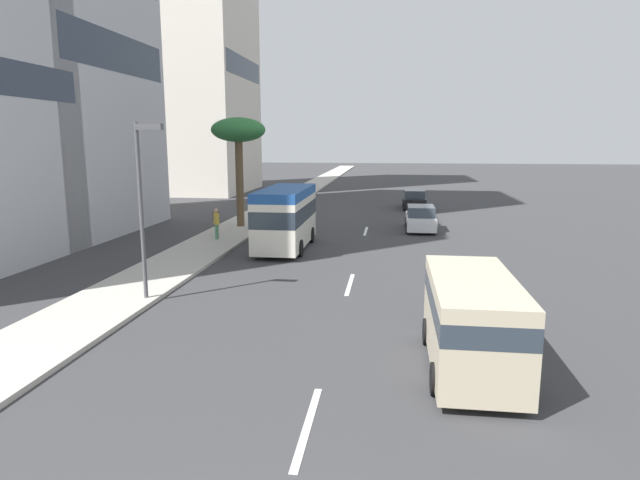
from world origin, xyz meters
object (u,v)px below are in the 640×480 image
Objects in this scene: car_fourth at (414,200)px; palm_tree at (238,133)px; minibus_second at (286,216)px; pedestrian_near_lamp at (217,222)px; van_third at (472,317)px; street_lamp at (143,190)px; pedestrian_mid_block at (216,220)px; car_lead at (420,219)px.

palm_tree is at bearing 135.90° from car_fourth.
pedestrian_near_lamp is at bearing -108.54° from minibus_second.
street_lamp is at bearing 67.42° from van_third.
van_third is (-14.18, -7.40, -0.40)m from minibus_second.
car_fourth is at bearing 157.96° from minibus_second.
minibus_second is at bearing -70.49° from pedestrian_mid_block.
street_lamp reaches higher than pedestrian_mid_block.
minibus_second is at bearing -16.31° from street_lamp.
minibus_second is at bearing 133.51° from car_lead.
pedestrian_near_lamp is (-16.48, 11.41, 0.34)m from car_fourth.
car_lead is at bearing -31.12° from street_lamp.
minibus_second is at bearing 27.56° from van_third.
street_lamp reaches higher than pedestrian_near_lamp.
car_fourth is 29.73m from street_lamp.
pedestrian_mid_block is at bearing 141.70° from car_fourth.
palm_tree is at bearing 4.45° from street_lamp.
minibus_second reaches higher than pedestrian_near_lamp.
pedestrian_mid_block is (-4.03, 11.87, 0.26)m from car_lead.
pedestrian_mid_block is 0.23× the size of palm_tree.
palm_tree is at bearing -145.94° from minibus_second.
palm_tree is (-11.75, 11.38, 5.22)m from car_fourth.
minibus_second reaches higher than car_fourth.
van_third is at bearing -179.71° from car_fourth.
van_third is 32.06m from car_fourth.
pedestrian_near_lamp is at bearing 145.31° from car_fourth.
palm_tree reaches higher than pedestrian_mid_block.
pedestrian_near_lamp is (1.40, 4.17, -0.64)m from minibus_second.
car_lead is 12.62m from pedestrian_near_lamp.
palm_tree reaches higher than car_fourth.
minibus_second is 1.30× the size of van_third.
minibus_second reaches higher than van_third.
car_lead is 0.64× the size of palm_tree.
palm_tree is at bearing 29.61° from van_third.
car_fourth is 0.77× the size of street_lamp.
street_lamp reaches higher than car_lead.
car_lead is 0.86× the size of van_third.
pedestrian_near_lamp is at bearing -110.43° from pedestrian_mid_block.
van_third is 3.27× the size of pedestrian_mid_block.
pedestrian_mid_block is at bearing 171.23° from palm_tree.
van_third is at bearing -150.39° from palm_tree.
car_fourth is 20.04m from pedestrian_near_lamp.
minibus_second is 8.53m from palm_tree.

